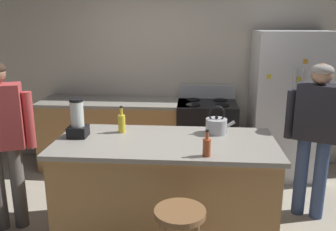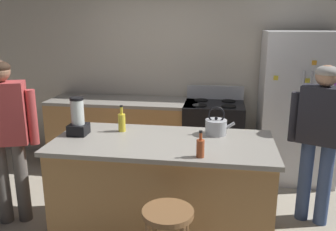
{
  "view_description": "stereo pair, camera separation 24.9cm",
  "coord_description": "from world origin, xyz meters",
  "px_view_note": "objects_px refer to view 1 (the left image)",
  "views": [
    {
      "loc": [
        0.25,
        -2.98,
        1.97
      ],
      "look_at": [
        0.0,
        0.3,
        1.08
      ],
      "focal_mm": 38.0,
      "sensor_mm": 36.0,
      "label": 1
    },
    {
      "loc": [
        0.5,
        -2.95,
        1.97
      ],
      "look_at": [
        0.0,
        0.3,
        1.08
      ],
      "focal_mm": 38.0,
      "sensor_mm": 36.0,
      "label": 2
    }
  ],
  "objects_px": {
    "bottle_cooking_sauce": "(207,147)",
    "tea_kettle": "(216,125)",
    "bottle_soda": "(122,123)",
    "blender_appliance": "(77,121)",
    "bar_stool": "(180,231)",
    "refrigerator": "(288,105)",
    "stove_range": "(206,136)",
    "person_by_sink_right": "(316,127)",
    "kitchen_island": "(165,188)",
    "person_by_island_left": "(1,132)"
  },
  "relations": [
    {
      "from": "bottle_cooking_sauce",
      "to": "tea_kettle",
      "type": "xyz_separation_m",
      "value": [
        0.11,
        0.59,
        0.0
      ]
    },
    {
      "from": "bottle_cooking_sauce",
      "to": "bottle_soda",
      "type": "height_order",
      "value": "bottle_soda"
    },
    {
      "from": "bottle_cooking_sauce",
      "to": "bottle_soda",
      "type": "xyz_separation_m",
      "value": [
        -0.79,
        0.55,
        0.02
      ]
    },
    {
      "from": "blender_appliance",
      "to": "tea_kettle",
      "type": "height_order",
      "value": "blender_appliance"
    },
    {
      "from": "bottle_soda",
      "to": "bottle_cooking_sauce",
      "type": "bearing_deg",
      "value": -35.15
    },
    {
      "from": "bar_stool",
      "to": "refrigerator",
      "type": "bearing_deg",
      "value": 61.13
    },
    {
      "from": "bar_stool",
      "to": "bottle_soda",
      "type": "relative_size",
      "value": 2.76
    },
    {
      "from": "stove_range",
      "to": "person_by_sink_right",
      "type": "distance_m",
      "value": 1.56
    },
    {
      "from": "kitchen_island",
      "to": "refrigerator",
      "type": "height_order",
      "value": "refrigerator"
    },
    {
      "from": "blender_appliance",
      "to": "bottle_cooking_sauce",
      "type": "xyz_separation_m",
      "value": [
        1.16,
        -0.39,
        -0.07
      ]
    },
    {
      "from": "refrigerator",
      "to": "tea_kettle",
      "type": "height_order",
      "value": "refrigerator"
    },
    {
      "from": "stove_range",
      "to": "bottle_soda",
      "type": "distance_m",
      "value": 1.66
    },
    {
      "from": "refrigerator",
      "to": "bottle_soda",
      "type": "height_order",
      "value": "refrigerator"
    },
    {
      "from": "tea_kettle",
      "to": "bottle_cooking_sauce",
      "type": "bearing_deg",
      "value": -100.28
    },
    {
      "from": "kitchen_island",
      "to": "stove_range",
      "type": "xyz_separation_m",
      "value": [
        0.41,
        1.52,
        0.01
      ]
    },
    {
      "from": "refrigerator",
      "to": "tea_kettle",
      "type": "bearing_deg",
      "value": -127.77
    },
    {
      "from": "refrigerator",
      "to": "person_by_island_left",
      "type": "relative_size",
      "value": 1.14
    },
    {
      "from": "kitchen_island",
      "to": "person_by_island_left",
      "type": "height_order",
      "value": "person_by_island_left"
    },
    {
      "from": "bottle_soda",
      "to": "bar_stool",
      "type": "bearing_deg",
      "value": -59.02
    },
    {
      "from": "kitchen_island",
      "to": "stove_range",
      "type": "relative_size",
      "value": 1.76
    },
    {
      "from": "kitchen_island",
      "to": "person_by_sink_right",
      "type": "bearing_deg",
      "value": 17.26
    },
    {
      "from": "stove_range",
      "to": "bottle_soda",
      "type": "bearing_deg",
      "value": -122.82
    },
    {
      "from": "bar_stool",
      "to": "kitchen_island",
      "type": "bearing_deg",
      "value": 101.96
    },
    {
      "from": "kitchen_island",
      "to": "tea_kettle",
      "type": "bearing_deg",
      "value": 28.37
    },
    {
      "from": "refrigerator",
      "to": "person_by_sink_right",
      "type": "distance_m",
      "value": 1.05
    },
    {
      "from": "person_by_sink_right",
      "to": "bottle_cooking_sauce",
      "type": "distance_m",
      "value": 1.35
    },
    {
      "from": "stove_range",
      "to": "bottle_soda",
      "type": "height_order",
      "value": "bottle_soda"
    },
    {
      "from": "kitchen_island",
      "to": "tea_kettle",
      "type": "xyz_separation_m",
      "value": [
        0.46,
        0.25,
        0.54
      ]
    },
    {
      "from": "kitchen_island",
      "to": "bottle_soda",
      "type": "distance_m",
      "value": 0.74
    },
    {
      "from": "blender_appliance",
      "to": "person_by_sink_right",
      "type": "bearing_deg",
      "value": 10.07
    },
    {
      "from": "bar_stool",
      "to": "person_by_island_left",
      "type": "bearing_deg",
      "value": 154.84
    },
    {
      "from": "bar_stool",
      "to": "bottle_cooking_sauce",
      "type": "distance_m",
      "value": 0.67
    },
    {
      "from": "stove_range",
      "to": "bar_stool",
      "type": "relative_size",
      "value": 1.57
    },
    {
      "from": "person_by_island_left",
      "to": "tea_kettle",
      "type": "xyz_separation_m",
      "value": [
        1.97,
        0.25,
        0.03
      ]
    },
    {
      "from": "blender_appliance",
      "to": "bottle_soda",
      "type": "bearing_deg",
      "value": 23.61
    },
    {
      "from": "tea_kettle",
      "to": "blender_appliance",
      "type": "bearing_deg",
      "value": -171.0
    },
    {
      "from": "stove_range",
      "to": "tea_kettle",
      "type": "distance_m",
      "value": 1.38
    },
    {
      "from": "bottle_soda",
      "to": "tea_kettle",
      "type": "bearing_deg",
      "value": 2.45
    },
    {
      "from": "kitchen_island",
      "to": "bottle_cooking_sauce",
      "type": "height_order",
      "value": "bottle_cooking_sauce"
    },
    {
      "from": "kitchen_island",
      "to": "person_by_sink_right",
      "type": "relative_size",
      "value": 1.24
    },
    {
      "from": "refrigerator",
      "to": "bottle_cooking_sauce",
      "type": "relative_size",
      "value": 8.54
    },
    {
      "from": "person_by_sink_right",
      "to": "bottle_soda",
      "type": "relative_size",
      "value": 6.16
    },
    {
      "from": "kitchen_island",
      "to": "person_by_sink_right",
      "type": "xyz_separation_m",
      "value": [
        1.44,
        0.45,
        0.49
      ]
    },
    {
      "from": "blender_appliance",
      "to": "bottle_soda",
      "type": "xyz_separation_m",
      "value": [
        0.37,
        0.16,
        -0.06
      ]
    },
    {
      "from": "refrigerator",
      "to": "bar_stool",
      "type": "relative_size",
      "value": 2.61
    },
    {
      "from": "blender_appliance",
      "to": "person_by_island_left",
      "type": "bearing_deg",
      "value": -175.91
    },
    {
      "from": "refrigerator",
      "to": "stove_range",
      "type": "bearing_deg",
      "value": 178.61
    },
    {
      "from": "blender_appliance",
      "to": "bottle_soda",
      "type": "distance_m",
      "value": 0.41
    },
    {
      "from": "stove_range",
      "to": "person_by_island_left",
      "type": "height_order",
      "value": "person_by_island_left"
    },
    {
      "from": "tea_kettle",
      "to": "bottle_soda",
      "type": "bearing_deg",
      "value": -177.55
    }
  ]
}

